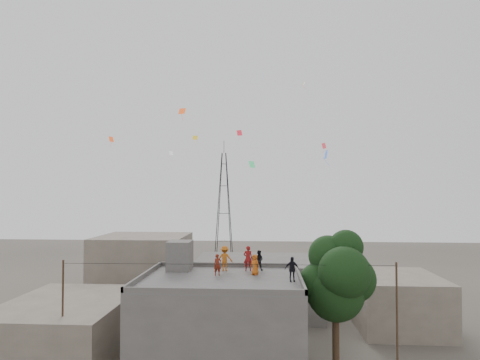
# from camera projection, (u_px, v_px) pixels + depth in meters

# --- Properties ---
(main_building) EXTENTS (10.00, 8.00, 6.10)m
(main_building) POSITION_uv_depth(u_px,v_px,m) (221.00, 327.00, 25.13)
(main_building) COLOR #514F4C
(main_building) RESTS_ON ground
(parapet) EXTENTS (10.00, 8.00, 0.30)m
(parapet) POSITION_uv_depth(u_px,v_px,m) (221.00, 276.00, 25.23)
(parapet) COLOR #514F4C
(parapet) RESTS_ON main_building
(stair_head_box) EXTENTS (1.60, 1.80, 2.00)m
(stair_head_box) POSITION_uv_depth(u_px,v_px,m) (180.00, 255.00, 28.05)
(stair_head_box) COLOR #514F4C
(stair_head_box) RESTS_ON main_building
(neighbor_west) EXTENTS (8.00, 10.00, 4.00)m
(neighbor_west) POSITION_uv_depth(u_px,v_px,m) (67.00, 329.00, 27.79)
(neighbor_west) COLOR #645B4F
(neighbor_west) RESTS_ON ground
(neighbor_north) EXTENTS (12.00, 9.00, 5.00)m
(neighbor_north) POSITION_uv_depth(u_px,v_px,m) (257.00, 285.00, 38.95)
(neighbor_north) COLOR #514F4C
(neighbor_north) RESTS_ON ground
(neighbor_northwest) EXTENTS (9.00, 8.00, 7.00)m
(neighbor_northwest) POSITION_uv_depth(u_px,v_px,m) (143.00, 269.00, 41.74)
(neighbor_northwest) COLOR #645B4F
(neighbor_northwest) RESTS_ON ground
(neighbor_east) EXTENTS (7.00, 8.00, 4.40)m
(neighbor_east) POSITION_uv_depth(u_px,v_px,m) (397.00, 301.00, 34.19)
(neighbor_east) COLOR #645B4F
(neighbor_east) RESTS_ON ground
(tree) EXTENTS (4.90, 4.60, 9.10)m
(tree) POSITION_uv_depth(u_px,v_px,m) (338.00, 278.00, 25.35)
(tree) COLOR black
(tree) RESTS_ON ground
(utility_line) EXTENTS (20.12, 0.62, 7.40)m
(utility_line) POSITION_uv_depth(u_px,v_px,m) (227.00, 321.00, 23.88)
(utility_line) COLOR black
(utility_line) RESTS_ON ground
(transmission_tower) EXTENTS (2.97, 2.97, 20.01)m
(transmission_tower) POSITION_uv_depth(u_px,v_px,m) (224.00, 207.00, 65.47)
(transmission_tower) COLOR black
(transmission_tower) RESTS_ON ground
(person_red_adult) EXTENTS (0.67, 0.49, 1.71)m
(person_red_adult) POSITION_uv_depth(u_px,v_px,m) (248.00, 258.00, 27.70)
(person_red_adult) COLOR maroon
(person_red_adult) RESTS_ON main_building
(person_orange_child) EXTENTS (0.78, 0.71, 1.34)m
(person_orange_child) POSITION_uv_depth(u_px,v_px,m) (255.00, 265.00, 26.28)
(person_orange_child) COLOR #C65816
(person_orange_child) RESTS_ON main_building
(person_dark_child) EXTENTS (0.79, 0.69, 1.38)m
(person_dark_child) POSITION_uv_depth(u_px,v_px,m) (259.00, 260.00, 27.90)
(person_dark_child) COLOR black
(person_dark_child) RESTS_ON main_building
(person_dark_adult) EXTENTS (0.91, 0.47, 1.49)m
(person_dark_adult) POSITION_uv_depth(u_px,v_px,m) (292.00, 269.00, 24.35)
(person_dark_adult) COLOR black
(person_dark_adult) RESTS_ON main_building
(person_orange_adult) EXTENTS (1.12, 0.67, 1.71)m
(person_orange_adult) POSITION_uv_depth(u_px,v_px,m) (225.00, 258.00, 27.64)
(person_orange_adult) COLOR #B45914
(person_orange_adult) RESTS_ON main_building
(person_red_child) EXTENTS (0.59, 0.50, 1.38)m
(person_red_child) POSITION_uv_depth(u_px,v_px,m) (218.00, 265.00, 26.13)
(person_red_child) COLOR maroon
(person_red_child) RESTS_ON main_building
(kites) EXTENTS (16.50, 13.44, 9.87)m
(kites) POSITION_uv_depth(u_px,v_px,m) (242.00, 134.00, 31.89)
(kites) COLOR #FF521A
(kites) RESTS_ON ground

